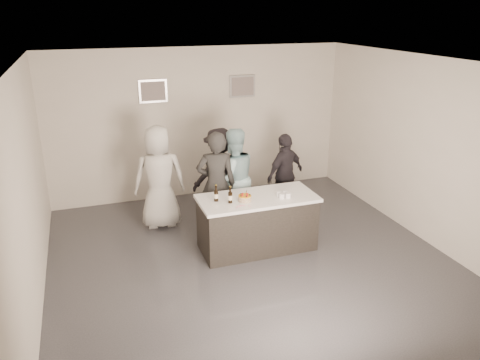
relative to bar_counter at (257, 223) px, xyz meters
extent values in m
plane|color=#3D3D42|center=(-0.23, -0.33, -0.45)|extent=(6.00, 6.00, 0.00)
plane|color=white|center=(-0.23, -0.33, 2.55)|extent=(6.00, 6.00, 0.00)
cube|color=silver|center=(-0.23, 2.67, 1.05)|extent=(6.00, 0.04, 3.00)
cube|color=silver|center=(-0.23, -3.33, 1.05)|extent=(6.00, 0.04, 3.00)
cube|color=silver|center=(-3.23, -0.33, 1.05)|extent=(0.04, 6.00, 3.00)
cube|color=silver|center=(2.77, -0.33, 1.05)|extent=(0.04, 6.00, 3.00)
cube|color=#B2B2B7|center=(-1.13, 2.64, 1.75)|extent=(0.54, 0.04, 0.44)
cube|color=#B2B2B7|center=(0.67, 2.64, 1.75)|extent=(0.54, 0.04, 0.44)
cube|color=white|center=(0.00, 0.00, 0.00)|extent=(1.86, 0.86, 0.90)
cylinder|color=orange|center=(-0.24, -0.09, 0.49)|extent=(0.20, 0.20, 0.08)
cylinder|color=black|center=(-0.66, 0.05, 0.58)|extent=(0.07, 0.07, 0.26)
cylinder|color=black|center=(-0.48, -0.09, 0.58)|extent=(0.07, 0.07, 0.26)
cube|color=orange|center=(0.39, -0.13, 0.49)|extent=(0.19, 0.19, 0.08)
cube|color=pink|center=(-0.36, -0.27, 0.45)|extent=(0.24, 0.08, 0.01)
imported|color=#262626|center=(-0.46, 0.72, 0.46)|extent=(0.74, 0.57, 1.82)
imported|color=#A1CBD3|center=(-0.09, 0.96, 0.44)|extent=(0.93, 0.76, 1.78)
imported|color=silver|center=(-1.31, 1.35, 0.47)|extent=(0.95, 0.66, 1.83)
imported|color=#2C282F|center=(0.99, 1.14, 0.33)|extent=(0.99, 0.73, 1.56)
imported|color=black|center=(-0.16, 1.54, 0.38)|extent=(1.16, 0.80, 1.65)
camera|label=1|loc=(-2.47, -6.33, 3.24)|focal=35.00mm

